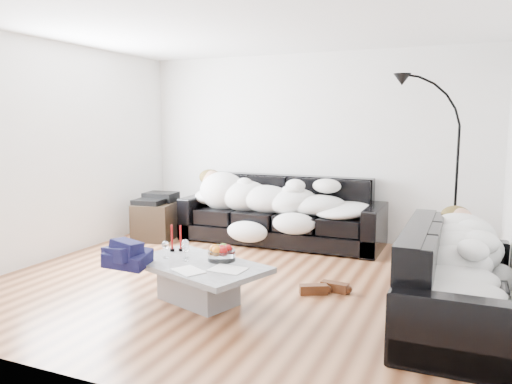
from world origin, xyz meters
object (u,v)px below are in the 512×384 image
at_px(sleeper_back, 280,196).
at_px(wine_glass_a, 185,249).
at_px(sleeper_right, 460,249).
at_px(floor_lamp, 457,178).
at_px(candle_left, 172,238).
at_px(sofa_right, 458,277).
at_px(fruit_bowl, 222,252).
at_px(candle_right, 181,238).
at_px(wine_glass_b, 165,249).
at_px(sofa_back, 281,210).
at_px(shoes, 324,288).
at_px(wine_glass_c, 185,253).
at_px(stereo, 157,198).
at_px(av_cabinet, 157,220).
at_px(coffee_table, 198,282).

distance_m(sleeper_back, wine_glass_a, 2.31).
distance_m(sleeper_right, floor_lamp, 2.14).
height_order(wine_glass_a, candle_left, candle_left).
xyz_separation_m(sofa_right, fruit_bowl, (-2.03, -0.24, 0.05)).
bearing_deg(candle_right, wine_glass_b, -89.69).
distance_m(sofa_back, shoes, 2.12).
xyz_separation_m(fruit_bowl, wine_glass_c, (-0.30, -0.14, -0.00)).
bearing_deg(candle_left, shoes, 16.55).
distance_m(sleeper_back, candle_right, 2.12).
relative_size(candle_left, floor_lamp, 0.13).
distance_m(sleeper_right, wine_glass_c, 2.38).
bearing_deg(shoes, candle_left, -179.65).
bearing_deg(floor_lamp, sleeper_right, -64.53).
xyz_separation_m(sleeper_back, floor_lamp, (2.21, 0.11, 0.33)).
relative_size(sleeper_back, wine_glass_b, 14.49).
bearing_deg(wine_glass_a, candle_right, 131.21).
distance_m(wine_glass_b, candle_right, 0.28).
bearing_deg(stereo, sofa_right, -28.10).
bearing_deg(shoes, wine_glass_b, -170.51).
bearing_deg(wine_glass_b, stereo, 126.34).
xyz_separation_m(sleeper_right, wine_glass_a, (-2.39, -0.29, -0.17)).
bearing_deg(shoes, sofa_back, 105.87).
distance_m(candle_left, candle_right, 0.09).
xyz_separation_m(fruit_bowl, floor_lamp, (1.93, 2.36, 0.53)).
height_order(sofa_right, candle_right, sofa_right).
xyz_separation_m(sleeper_back, shoes, (1.11, -1.72, -0.60)).
relative_size(fruit_bowl, candle_left, 0.98).
height_order(wine_glass_a, av_cabinet, wine_glass_a).
height_order(wine_glass_c, shoes, wine_glass_c).
height_order(fruit_bowl, floor_lamp, floor_lamp).
distance_m(candle_left, av_cabinet, 2.25).
height_order(wine_glass_a, wine_glass_c, wine_glass_a).
xyz_separation_m(candle_left, candle_right, (0.07, 0.05, -0.00)).
relative_size(sleeper_right, shoes, 3.71).
distance_m(wine_glass_c, stereo, 2.62).
bearing_deg(wine_glass_c, sofa_right, 9.35).
distance_m(candle_left, floor_lamp, 3.43).
xyz_separation_m(sleeper_right, coffee_table, (-2.20, -0.40, -0.44)).
xyz_separation_m(sofa_back, candle_right, (-0.26, -2.15, 0.05)).
relative_size(candle_right, av_cabinet, 0.34).
relative_size(fruit_bowl, wine_glass_c, 1.66).
height_order(sofa_back, fruit_bowl, sofa_back).
xyz_separation_m(sleeper_right, shoes, (-1.20, 0.29, -0.57)).
bearing_deg(sofa_back, shoes, -57.93).
relative_size(sofa_right, candle_left, 7.49).
relative_size(sofa_back, sleeper_right, 1.62).
relative_size(sofa_right, wine_glass_c, 12.62).
bearing_deg(sleeper_back, wine_glass_b, -96.21).
xyz_separation_m(sleeper_right, candle_left, (-2.64, -0.14, -0.12)).
distance_m(sleeper_back, fruit_bowl, 2.28).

